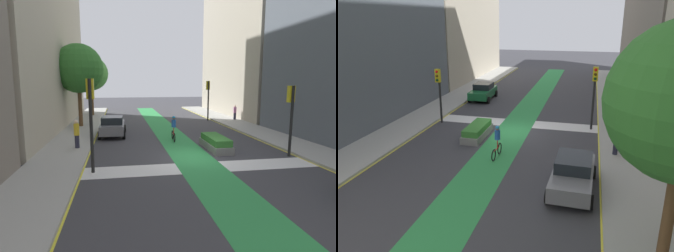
{
  "view_description": "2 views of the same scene",
  "coord_description": "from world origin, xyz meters",
  "views": [
    {
      "loc": [
        -4.14,
        -15.49,
        4.37
      ],
      "look_at": [
        -0.92,
        3.16,
        1.34
      ],
      "focal_mm": 30.48,
      "sensor_mm": 36.0,
      "label": 1
    },
    {
      "loc": [
        -5.1,
        21.56,
        7.64
      ],
      "look_at": [
        -0.31,
        2.59,
        1.24
      ],
      "focal_mm": 35.75,
      "sensor_mm": 36.0,
      "label": 2
    }
  ],
  "objects": [
    {
      "name": "median_planter",
      "position": [
        1.91,
        1.6,
        0.4
      ],
      "size": [
        1.18,
        3.46,
        0.85
      ],
      "color": "slate",
      "rests_on": "ground_plane"
    },
    {
      "name": "curb_stripe_left",
      "position": [
        -6.0,
        0.0,
        0.01
      ],
      "size": [
        0.16,
        60.0,
        0.01
      ],
      "primitive_type": "cube",
      "color": "yellow",
      "rests_on": "ground_plane"
    },
    {
      "name": "curb_stripe_right",
      "position": [
        6.0,
        0.0,
        0.01
      ],
      "size": [
        0.16,
        60.0,
        0.01
      ],
      "primitive_type": "cube",
      "color": "yellow",
      "rests_on": "ground_plane"
    },
    {
      "name": "traffic_signal_near_right",
      "position": [
        5.58,
        -0.65,
        2.87
      ],
      "size": [
        0.35,
        0.52,
        4.08
      ],
      "color": "black",
      "rests_on": "ground_plane"
    },
    {
      "name": "traffic_signal_near_left",
      "position": [
        -5.45,
        -1.78,
        3.12
      ],
      "size": [
        0.35,
        0.52,
        4.46
      ],
      "color": "black",
      "rests_on": "ground_plane"
    },
    {
      "name": "pedestrian_sidewalk_left_a",
      "position": [
        -6.81,
        2.86,
        1.06
      ],
      "size": [
        0.34,
        0.34,
        1.78
      ],
      "color": "#262638",
      "rests_on": "sidewalk_left"
    },
    {
      "name": "street_tree_near",
      "position": [
        -7.7,
        11.97,
        5.45
      ],
      "size": [
        4.48,
        4.48,
        7.56
      ],
      "color": "brown",
      "rests_on": "sidewalk_left"
    },
    {
      "name": "crosswalk_band",
      "position": [
        0.0,
        -2.0,
        0.0
      ],
      "size": [
        12.0,
        1.8,
        0.01
      ],
      "primitive_type": "cube",
      "color": "silver",
      "rests_on": "ground_plane"
    },
    {
      "name": "car_grey_left_far",
      "position": [
        -4.68,
        7.33,
        0.8
      ],
      "size": [
        2.15,
        4.26,
        1.57
      ],
      "color": "slate",
      "rests_on": "ground_plane"
    },
    {
      "name": "cyclist_in_lane",
      "position": [
        -0.28,
        4.53,
        0.97
      ],
      "size": [
        0.32,
        1.73,
        1.86
      ],
      "color": "black",
      "rests_on": "ground_plane"
    },
    {
      "name": "traffic_signal_far_right",
      "position": [
        5.55,
        14.76,
        3.03
      ],
      "size": [
        0.35,
        0.52,
        4.33
      ],
      "color": "black",
      "rests_on": "ground_plane"
    },
    {
      "name": "sidewalk_left",
      "position": [
        -7.5,
        0.0,
        0.07
      ],
      "size": [
        3.0,
        60.0,
        0.15
      ],
      "primitive_type": "cube",
      "color": "#9E9E99",
      "rests_on": "ground_plane"
    },
    {
      "name": "ground_plane",
      "position": [
        0.0,
        0.0,
        0.0
      ],
      "size": [
        120.0,
        120.0,
        0.0
      ],
      "primitive_type": "plane",
      "color": "#38383D"
    },
    {
      "name": "sidewalk_right",
      "position": [
        7.5,
        0.0,
        0.07
      ],
      "size": [
        3.0,
        60.0,
        0.15
      ],
      "primitive_type": "cube",
      "color": "#9E9E99",
      "rests_on": "ground_plane"
    },
    {
      "name": "street_tree_far",
      "position": [
        -7.37,
        20.59,
        5.21
      ],
      "size": [
        4.1,
        4.1,
        7.13
      ],
      "color": "brown",
      "rests_on": "sidewalk_left"
    },
    {
      "name": "pedestrian_sidewalk_right_a",
      "position": [
        8.36,
        13.83,
        0.94
      ],
      "size": [
        0.34,
        0.34,
        1.57
      ],
      "color": "#262638",
      "rests_on": "sidewalk_right"
    },
    {
      "name": "bike_lane_paint",
      "position": [
        -0.09,
        0.0,
        0.0
      ],
      "size": [
        2.4,
        60.0,
        0.01
      ],
      "primitive_type": "cube",
      "color": "#2D8C47",
      "rests_on": "ground_plane"
    }
  ]
}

